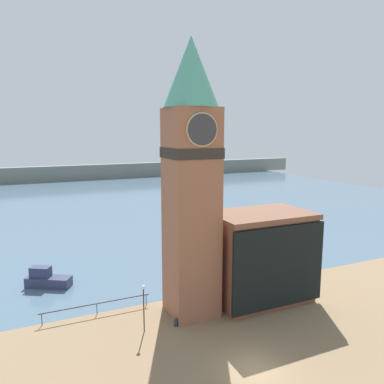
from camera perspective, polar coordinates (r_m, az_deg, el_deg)
name	(u,v)px	position (r m, az deg, el deg)	size (l,w,h in m)	color
ground_plane	(254,370)	(29.32, 9.47, -25.18)	(160.00, 160.00, 0.00)	#846B4C
water	(88,199)	(95.31, -15.53, -1.07)	(160.00, 120.00, 0.00)	slate
far_shoreline	(69,173)	(134.30, -18.21, 2.80)	(180.00, 3.00, 5.00)	gray
pier_railing	(97,305)	(36.50, -14.32, -16.30)	(9.94, 0.08, 1.09)	#333338
clock_tower	(191,173)	(32.54, -0.11, 2.89)	(4.76, 4.76, 24.32)	#935B42
pier_building	(261,256)	(37.72, 10.42, -9.62)	(9.76, 6.41, 8.79)	brown
boat_near	(47,279)	(44.05, -21.25, -12.31)	(4.88, 3.74, 2.18)	#333856
mooring_bollard_near	(176,322)	(33.90, -2.47, -19.15)	(0.37, 0.37, 0.74)	#2D2D33
lamp_post	(144,300)	(32.27, -7.39, -15.94)	(0.32, 0.32, 4.05)	#2D2D33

